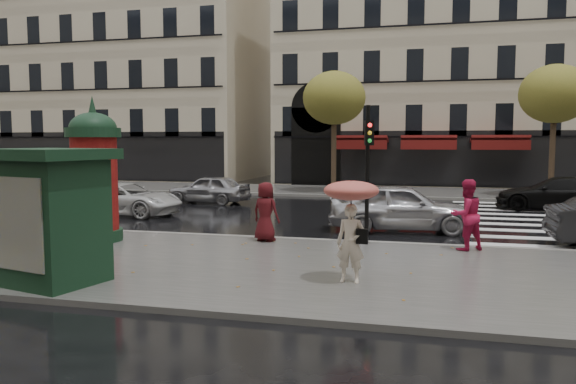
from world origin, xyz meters
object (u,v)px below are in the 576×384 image
(woman_umbrella, at_px, (351,213))
(car_white, at_px, (125,199))
(traffic_light, at_px, (368,160))
(car_black, at_px, (558,194))
(car_far_silver, at_px, (209,189))
(car_silver, at_px, (401,207))
(morris_column, at_px, (94,172))
(woman_red, at_px, (466,215))
(newsstand, at_px, (49,214))
(man_burgundy, at_px, (266,212))

(woman_umbrella, xyz_separation_m, car_white, (-10.02, 8.71, -0.85))
(traffic_light, distance_m, car_black, 12.27)
(car_far_silver, bearing_deg, car_silver, 61.84)
(car_far_silver, bearing_deg, traffic_light, 48.10)
(traffic_light, xyz_separation_m, car_black, (6.80, 10.08, -1.67))
(morris_column, bearing_deg, woman_red, 6.18)
(car_far_silver, bearing_deg, newsstand, 16.28)
(woman_umbrella, relative_size, man_burgundy, 1.26)
(man_burgundy, relative_size, car_far_silver, 0.43)
(traffic_light, xyz_separation_m, newsstand, (-5.55, -5.73, -0.91))
(woman_red, xyz_separation_m, car_black, (4.26, 10.41, -0.32))
(man_burgundy, height_order, traffic_light, traffic_light)
(woman_umbrella, bearing_deg, morris_column, 158.95)
(morris_column, distance_m, car_far_silver, 10.66)
(traffic_light, height_order, car_silver, traffic_light)
(morris_column, relative_size, car_far_silver, 1.04)
(woman_umbrella, distance_m, newsstand, 5.87)
(newsstand, height_order, car_far_silver, newsstand)
(car_white, bearing_deg, car_far_silver, -16.00)
(car_silver, height_order, car_white, car_silver)
(woman_red, xyz_separation_m, traffic_light, (-2.54, 0.33, 1.35))
(traffic_light, bearing_deg, woman_red, -7.43)
(woman_red, relative_size, newsstand, 0.69)
(woman_red, relative_size, traffic_light, 0.49)
(morris_column, xyz_separation_m, car_white, (-2.51, 5.82, -1.41))
(man_burgundy, distance_m, morris_column, 4.85)
(man_burgundy, height_order, car_silver, man_burgundy)
(newsstand, relative_size, car_far_silver, 0.68)
(woman_umbrella, xyz_separation_m, man_burgundy, (-2.90, 3.96, -0.54))
(morris_column, bearing_deg, car_silver, 28.64)
(woman_red, bearing_deg, man_burgundy, -32.51)
(woman_red, relative_size, car_black, 0.37)
(morris_column, bearing_deg, traffic_light, 10.79)
(car_far_silver, bearing_deg, man_burgundy, 36.16)
(morris_column, bearing_deg, car_black, 39.03)
(woman_umbrella, relative_size, car_white, 0.46)
(car_white, bearing_deg, car_black, -68.62)
(morris_column, height_order, newsstand, morris_column)
(man_burgundy, relative_size, morris_column, 0.41)
(woman_red, bearing_deg, newsstand, 1.22)
(car_white, distance_m, car_black, 17.61)
(woman_red, bearing_deg, car_silver, -94.49)
(traffic_light, distance_m, car_far_silver, 12.45)
(man_burgundy, bearing_deg, morris_column, 30.21)
(woman_umbrella, xyz_separation_m, car_far_silver, (-8.43, 13.42, -0.83))
(man_burgundy, height_order, newsstand, newsstand)
(newsstand, bearing_deg, morris_column, 112.75)
(traffic_light, bearing_deg, car_white, 155.90)
(newsstand, xyz_separation_m, car_black, (12.35, 15.81, -0.76))
(woman_red, bearing_deg, traffic_light, -39.95)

